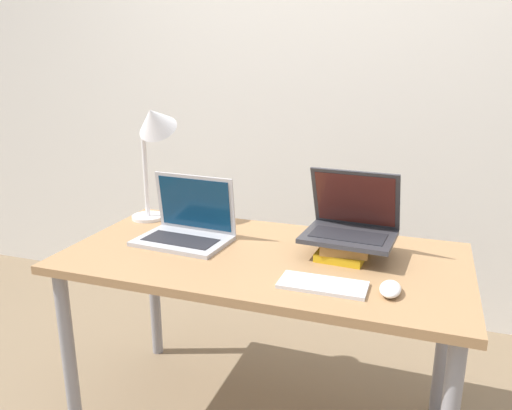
% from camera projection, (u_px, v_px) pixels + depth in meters
% --- Properties ---
extents(wall_back, '(8.00, 0.05, 2.70)m').
position_uv_depth(wall_back, '(330.00, 67.00, 2.58)').
color(wall_back, silver).
rests_on(wall_back, ground_plane).
extents(desk, '(1.41, 0.72, 0.71)m').
position_uv_depth(desk, '(263.00, 275.00, 1.80)').
color(desk, '#9E754C').
rests_on(desk, ground_plane).
extents(laptop_left, '(0.36, 0.26, 0.24)m').
position_uv_depth(laptop_left, '(187.00, 228.00, 1.91)').
color(laptop_left, '#B2B2B7').
rests_on(laptop_left, desk).
extents(book_stack, '(0.18, 0.24, 0.06)m').
position_uv_depth(book_stack, '(345.00, 246.00, 1.77)').
color(book_stack, gold).
rests_on(book_stack, desk).
extents(laptop_on_books, '(0.33, 0.27, 0.24)m').
position_uv_depth(laptop_on_books, '(351.00, 224.00, 1.76)').
color(laptop_on_books, '#333338').
rests_on(laptop_on_books, book_stack).
extents(wireless_keyboard, '(0.27, 0.12, 0.01)m').
position_uv_depth(wireless_keyboard, '(323.00, 285.00, 1.52)').
color(wireless_keyboard, silver).
rests_on(wireless_keyboard, desk).
extents(mouse, '(0.06, 0.11, 0.03)m').
position_uv_depth(mouse, '(390.00, 289.00, 1.47)').
color(mouse, white).
rests_on(mouse, desk).
extents(desk_lamp, '(0.23, 0.20, 0.53)m').
position_uv_depth(desk_lamp, '(153.00, 133.00, 2.02)').
color(desk_lamp, white).
rests_on(desk_lamp, desk).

